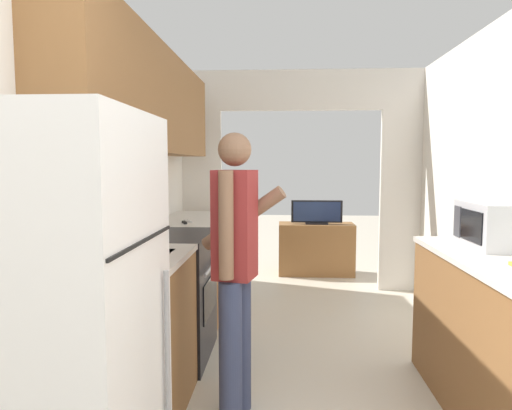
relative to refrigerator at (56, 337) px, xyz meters
name	(u,v)px	position (x,y,z in m)	size (l,w,h in m)	color
wall_left	(109,150)	(-0.29, 1.30, 0.72)	(0.38, 6.72, 2.50)	white
wall_far_with_doorway	(300,163)	(1.02, 3.67, 0.64)	(3.12, 0.06, 2.50)	white
counter_left	(174,288)	(-0.04, 1.93, -0.35)	(0.62, 3.01, 0.93)	brown
refrigerator	(56,337)	(0.00, 0.00, 0.00)	(0.70, 0.72, 1.63)	white
range_oven	(168,295)	(-0.03, 1.72, -0.35)	(0.66, 0.77, 1.07)	black
person	(235,268)	(0.56, 0.93, 0.05)	(0.52, 0.43, 1.62)	#384266
microwave	(499,225)	(2.17, 1.32, 0.25)	(0.38, 0.51, 0.28)	#B7B7BC
tv_cabinet	(316,249)	(1.27, 4.39, -0.48)	(0.98, 0.42, 0.67)	brown
television	(317,212)	(1.27, 4.34, 0.00)	(0.66, 0.16, 0.31)	black
knife	(186,222)	(-0.03, 2.38, 0.12)	(0.12, 0.31, 0.02)	#B7B7BC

